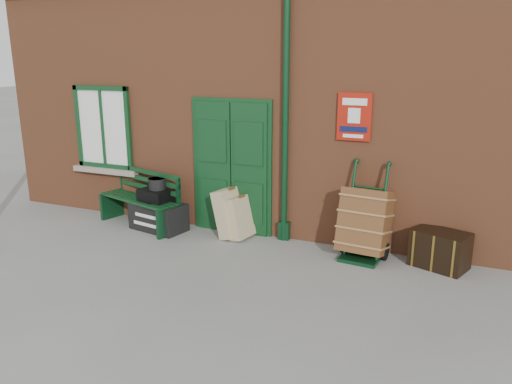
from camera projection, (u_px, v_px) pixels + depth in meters
The scene contains 10 objects.
ground at pixel (207, 266), 7.16m from camera, with size 80.00×80.00×0.00m, color gray.
station_building at pixel (290, 96), 9.70m from camera, with size 10.30×4.30×4.36m.
bench at pixel (142, 197), 8.77m from camera, with size 1.72×0.95×1.02m.
houdini_trunk at pixel (159, 216), 8.61m from camera, with size 0.95×0.52×0.48m, color black.
strongbox at pixel (155, 196), 8.53m from camera, with size 0.52×0.38×0.24m, color black.
hatbox at pixel (157, 184), 8.49m from camera, with size 0.29×0.29×0.19m, color black.
suitcase_back at pixel (231, 212), 8.25m from camera, with size 0.23×0.57×0.80m, color tan.
suitcase_front at pixel (241, 217), 8.20m from camera, with size 0.20×0.51×0.68m, color tan.
porter_trolley at pixel (365, 222), 7.33m from camera, with size 0.75×0.80×1.41m.
dark_trunk at pixel (440, 249), 7.05m from camera, with size 0.74×0.48×0.53m, color black.
Camera 1 is at (3.23, -5.84, 2.90)m, focal length 35.00 mm.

